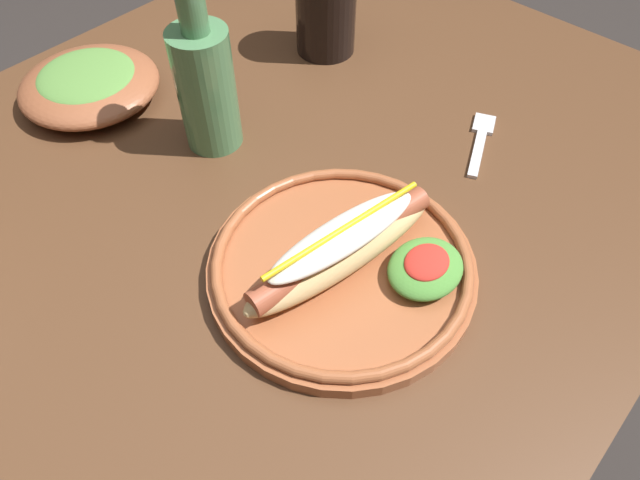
# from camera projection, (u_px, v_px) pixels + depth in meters

# --- Properties ---
(ground_plane) EXTENTS (8.00, 8.00, 0.00)m
(ground_plane) POSITION_uv_depth(u_px,v_px,m) (254.00, 458.00, 1.20)
(ground_plane) COLOR #2D2826
(dining_table) EXTENTS (1.35, 0.88, 0.74)m
(dining_table) POSITION_uv_depth(u_px,v_px,m) (208.00, 284.00, 0.70)
(dining_table) COLOR #51331E
(dining_table) RESTS_ON ground_plane
(hot_dog_plate) EXTENTS (0.28, 0.28, 0.08)m
(hot_dog_plate) POSITION_uv_depth(u_px,v_px,m) (346.00, 261.00, 0.58)
(hot_dog_plate) COLOR #9E5633
(hot_dog_plate) RESTS_ON dining_table
(fork) EXTENTS (0.12, 0.07, 0.00)m
(fork) POSITION_uv_depth(u_px,v_px,m) (480.00, 139.00, 0.72)
(fork) COLOR silver
(fork) RESTS_ON dining_table
(soda_cup) EXTENTS (0.09, 0.09, 0.14)m
(soda_cup) POSITION_uv_depth(u_px,v_px,m) (326.00, 5.00, 0.80)
(soda_cup) COLOR black
(soda_cup) RESTS_ON dining_table
(glass_bottle) EXTENTS (0.07, 0.07, 0.23)m
(glass_bottle) POSITION_uv_depth(u_px,v_px,m) (205.00, 82.00, 0.66)
(glass_bottle) COLOR #4C7F51
(glass_bottle) RESTS_ON dining_table
(side_bowl) EXTENTS (0.18, 0.18, 0.05)m
(side_bowl) POSITION_uv_depth(u_px,v_px,m) (89.00, 83.00, 0.76)
(side_bowl) COLOR brown
(side_bowl) RESTS_ON dining_table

